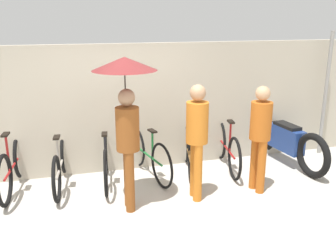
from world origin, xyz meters
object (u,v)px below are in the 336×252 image
Objects in this scene: parked_bicycle_2 at (106,160)px; parked_bicycle_5 at (227,147)px; parked_bicycle_1 at (61,164)px; motorcycle at (286,141)px; pedestrian_center at (197,133)px; pedestrian_trailing at (260,131)px; parked_bicycle_4 at (188,151)px; pedestrian_leading at (126,97)px; parked_bicycle_3 at (148,154)px; parked_bicycle_0 at (13,166)px.

parked_bicycle_5 reaches higher than parked_bicycle_2.
motorcycle is (4.02, -0.11, 0.06)m from parked_bicycle_1.
parked_bicycle_5 is at bearing 49.96° from pedestrian_center.
parked_bicycle_4 is at bearing 120.75° from pedestrian_trailing.
parked_bicycle_1 is 1.03× the size of parked_bicycle_2.
pedestrian_trailing is 0.75× the size of motorcycle.
parked_bicycle_4 is 1.01× the size of pedestrian_trailing.
pedestrian_center is at bearing -178.25° from parked_bicycle_4.
pedestrian_leading reaches higher than parked_bicycle_4.
parked_bicycle_3 is at bearing -77.93° from parked_bicycle_2.
parked_bicycle_5 is (1.44, -0.05, -0.00)m from parked_bicycle_3.
parked_bicycle_3 reaches higher than parked_bicycle_2.
parked_bicycle_4 is 0.97× the size of pedestrian_center.
pedestrian_center is at bearing -111.14° from parked_bicycle_1.
parked_bicycle_4 reaches higher than motorcycle.
pedestrian_leading is 1.28× the size of pedestrian_trailing.
parked_bicycle_0 is at bearing 77.60° from parked_bicycle_3.
pedestrian_leading reaches higher than parked_bicycle_2.
parked_bicycle_3 is 2.59m from motorcycle.
parked_bicycle_1 is at bearing -86.60° from parked_bicycle_0.
motorcycle is (2.59, -0.11, 0.04)m from parked_bicycle_3.
parked_bicycle_3 is 1.02× the size of parked_bicycle_5.
pedestrian_trailing reaches higher than parked_bicycle_1.
pedestrian_leading is at bearing -159.57° from parked_bicycle_2.
motorcycle is (3.30, -0.05, 0.04)m from parked_bicycle_2.
pedestrian_center reaches higher than pedestrian_trailing.
pedestrian_center reaches higher than parked_bicycle_4.
parked_bicycle_5 is (2.87, -0.04, 0.02)m from parked_bicycle_1.
parked_bicycle_2 is 0.72m from parked_bicycle_3.
motorcycle is (1.15, -0.06, 0.04)m from parked_bicycle_5.
parked_bicycle_2 is 0.99× the size of parked_bicycle_3.
pedestrian_leading is at bearing -115.05° from parked_bicycle_0.
parked_bicycle_2 is 3.31m from motorcycle.
parked_bicycle_0 is at bearing 82.98° from motorcycle.
parked_bicycle_4 is (1.43, 0.04, 0.00)m from parked_bicycle_2.
parked_bicycle_4 is at bearing 81.69° from pedestrian_center.
motorcycle is at bearing -85.15° from parked_bicycle_1.
pedestrian_center is (1.22, -0.95, 0.63)m from parked_bicycle_2.
pedestrian_trailing reaches higher than parked_bicycle_5.
pedestrian_center is at bearing 171.74° from pedestrian_trailing.
parked_bicycle_1 is 0.84× the size of pedestrian_leading.
motorcycle is at bearing 32.75° from pedestrian_trailing.
parked_bicycle_0 is 1.44m from parked_bicycle_2.
pedestrian_trailing is at bearing -106.02° from parked_bicycle_2.
parked_bicycle_5 is 0.81× the size of pedestrian_leading.
parked_bicycle_0 is 1.08× the size of parked_bicycle_4.
pedestrian_leading is at bearing -177.97° from pedestrian_center.
motorcycle is at bearing -83.50° from parked_bicycle_2.
parked_bicycle_4 is at bearing -81.00° from parked_bicycle_2.
pedestrian_center reaches higher than parked_bicycle_5.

